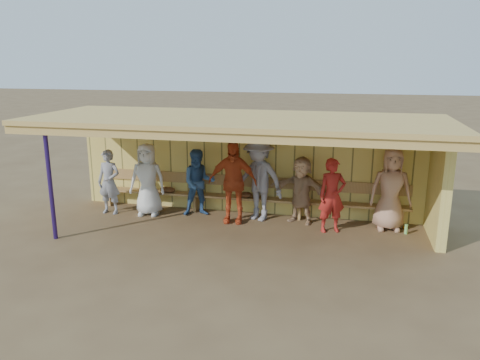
% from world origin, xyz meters
% --- Properties ---
extents(ground, '(90.00, 90.00, 0.00)m').
position_xyz_m(ground, '(0.00, 0.00, 0.00)').
color(ground, brown).
rests_on(ground, ground).
extents(player_a, '(0.59, 0.40, 1.58)m').
position_xyz_m(player_a, '(-3.29, 0.43, 0.79)').
color(player_a, gray).
rests_on(player_a, ground).
extents(player_b, '(0.92, 0.65, 1.76)m').
position_xyz_m(player_b, '(-2.33, 0.55, 0.88)').
color(player_b, silver).
rests_on(player_b, ground).
extents(player_c, '(0.96, 0.86, 1.62)m').
position_xyz_m(player_c, '(-1.12, 0.78, 0.81)').
color(player_c, '#32578A').
rests_on(player_c, ground).
extents(player_d, '(1.15, 0.54, 1.91)m').
position_xyz_m(player_d, '(-0.21, 0.49, 0.95)').
color(player_d, '#C94720').
rests_on(player_d, ground).
extents(player_e, '(1.45, 1.14, 1.97)m').
position_xyz_m(player_e, '(0.34, 0.78, 0.98)').
color(player_e, gray).
rests_on(player_e, ground).
extents(player_f, '(1.51, 0.91, 1.56)m').
position_xyz_m(player_f, '(1.33, 0.81, 0.78)').
color(player_f, tan).
rests_on(player_f, ground).
extents(player_g, '(0.70, 0.58, 1.63)m').
position_xyz_m(player_g, '(2.04, 0.36, 0.82)').
color(player_g, '#A9211B').
rests_on(player_g, ground).
extents(player_h, '(0.95, 0.67, 1.83)m').
position_xyz_m(player_h, '(3.29, 0.80, 0.91)').
color(player_h, tan).
rests_on(player_h, ground).
extents(dugout_structure, '(8.80, 3.20, 2.50)m').
position_xyz_m(dugout_structure, '(0.39, 0.69, 1.69)').
color(dugout_structure, '#E9CF63').
rests_on(dugout_structure, ground).
extents(bench, '(7.60, 0.34, 0.93)m').
position_xyz_m(bench, '(0.00, 1.12, 0.53)').
color(bench, tan).
rests_on(bench, ground).
extents(dugout_equipment, '(5.90, 0.62, 0.80)m').
position_xyz_m(dugout_equipment, '(-0.49, 0.99, 0.49)').
color(dugout_equipment, '#C88D17').
rests_on(dugout_equipment, ground).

